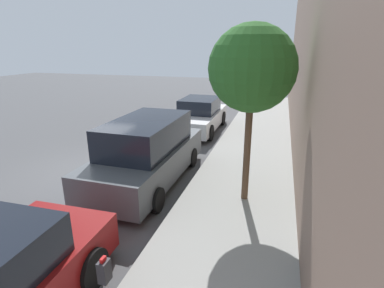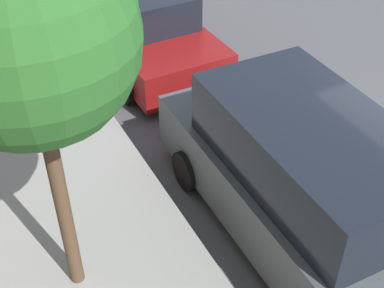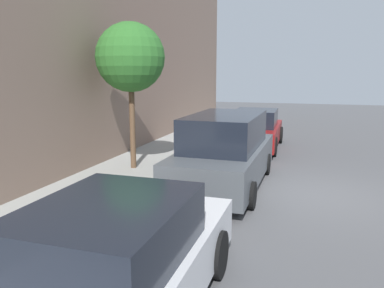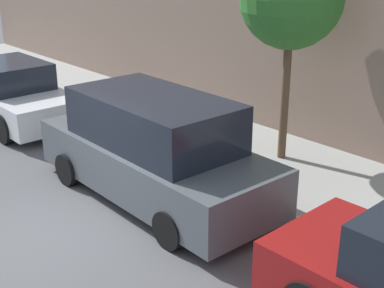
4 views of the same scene
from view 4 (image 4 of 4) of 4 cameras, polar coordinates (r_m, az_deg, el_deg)
ground_plane at (r=8.88m, az=-15.67°, el=-9.40°), size 60.00×60.00×0.00m
sidewalk at (r=11.55m, az=6.51°, el=-1.07°), size 2.85×32.00×0.15m
parked_minivan_second at (r=9.43m, az=-4.06°, el=-0.56°), size 2.02×4.93×1.90m
parked_sedan_third at (r=14.38m, az=-18.66°, el=5.08°), size 1.92×4.50×1.54m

